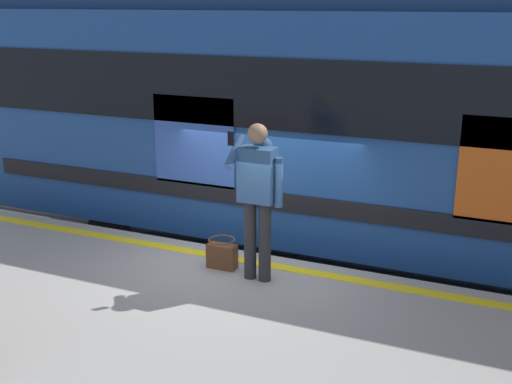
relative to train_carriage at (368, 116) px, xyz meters
The scene contains 7 objects.
ground_plane 3.38m from the train_carriage, 64.25° to the left, with size 26.42×26.42×0.00m, color #3D3D3F.
safety_line 2.85m from the train_carriage, 67.33° to the left, with size 17.26×0.16×0.01m, color yellow.
track_rail_near 2.78m from the train_carriage, 37.22° to the left, with size 22.90×0.08×0.16m, color slate.
track_rail_far 2.78m from the train_carriage, 37.66° to the right, with size 22.90×0.08×0.16m, color slate.
train_carriage is the anchor object (origin of this frame).
passenger 2.73m from the train_carriage, 78.47° to the left, with size 0.57×0.55×1.80m.
handbag 3.04m from the train_carriage, 67.47° to the left, with size 0.35×0.32×0.36m.
Camera 1 is at (-3.09, 6.85, 4.17)m, focal length 44.84 mm.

